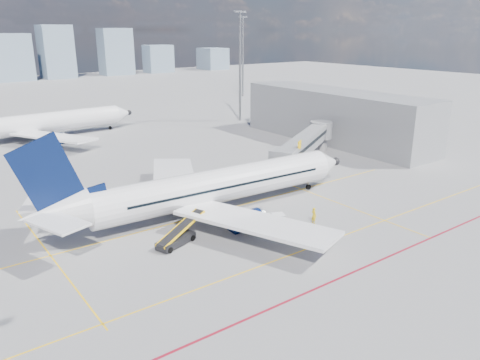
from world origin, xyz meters
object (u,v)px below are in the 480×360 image
object	(u,v)px
cargo_dolly	(272,221)
second_aircraft	(35,124)
belt_loader	(177,238)
ramp_worker	(314,215)
baggage_tug	(266,223)
main_aircraft	(207,188)

from	to	relation	value
cargo_dolly	second_aircraft	bearing A→B (deg)	121.39
belt_loader	ramp_worker	xyz separation A→B (m)	(15.37, -4.46, 0.29)
baggage_tug	belt_loader	world-z (taller)	belt_loader
belt_loader	ramp_worker	bearing A→B (deg)	-35.11
cargo_dolly	ramp_worker	world-z (taller)	ramp_worker
second_aircraft	baggage_tug	size ratio (longest dim) A/B	17.01
main_aircraft	ramp_worker	size ratio (longest dim) A/B	21.99
baggage_tug	belt_loader	bearing A→B (deg)	167.55
main_aircraft	belt_loader	distance (m)	9.30
baggage_tug	ramp_worker	bearing A→B (deg)	-16.43
belt_loader	baggage_tug	bearing A→B (deg)	-33.64
baggage_tug	cargo_dolly	world-z (taller)	cargo_dolly
main_aircraft	belt_loader	xyz separation A→B (m)	(-7.18, -5.34, -2.53)
main_aircraft	second_aircraft	size ratio (longest dim) A/B	1.02
cargo_dolly	belt_loader	size ratio (longest dim) A/B	0.51
main_aircraft	second_aircraft	bearing A→B (deg)	99.36
main_aircraft	ramp_worker	distance (m)	12.97
second_aircraft	baggage_tug	world-z (taller)	second_aircraft
second_aircraft	belt_loader	distance (m)	59.65
second_aircraft	cargo_dolly	distance (m)	63.13
main_aircraft	ramp_worker	world-z (taller)	main_aircraft
second_aircraft	ramp_worker	distance (m)	65.68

